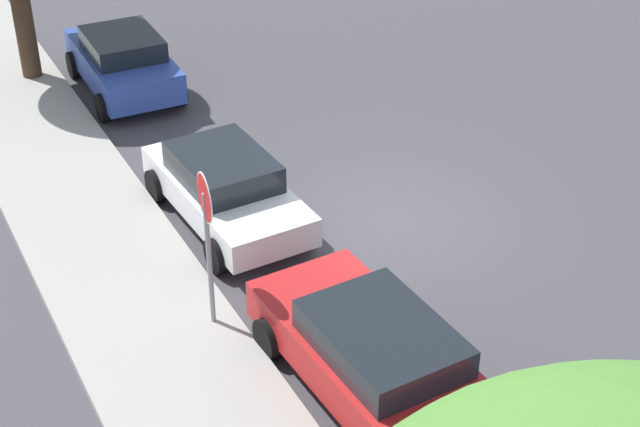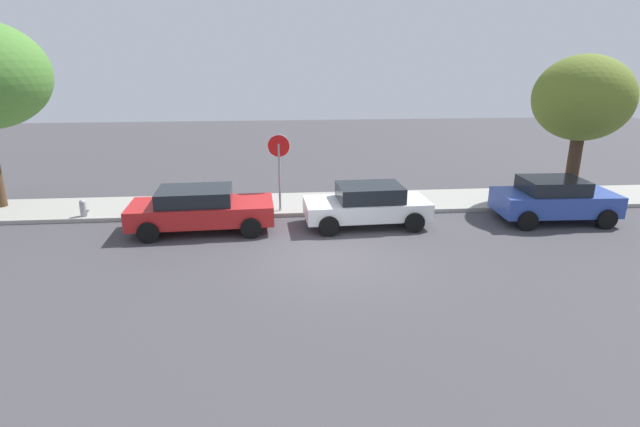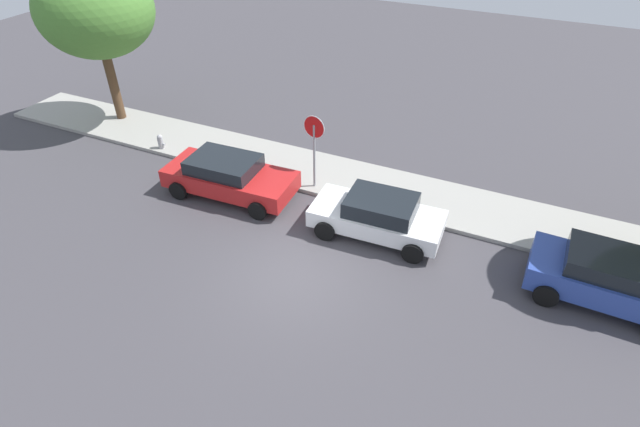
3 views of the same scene
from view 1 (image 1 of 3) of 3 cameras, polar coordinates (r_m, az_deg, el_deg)
The scene contains 6 objects.
ground_plane at distance 18.24m, azimuth 3.96°, elevation -0.45°, with size 60.00×60.00×0.00m, color #423F44.
sidewalk_curb at distance 16.56m, azimuth -11.00°, elevation -4.58°, with size 32.00×2.64×0.14m, color #9E9B93.
stop_sign at distance 14.63m, azimuth -6.61°, elevation -0.69°, with size 0.78×0.10×2.80m.
parked_car_red at distance 14.04m, azimuth 3.26°, elevation -8.28°, with size 4.53×2.21×1.38m.
parked_car_white at distance 17.95m, azimuth -5.50°, elevation 1.52°, with size 4.07×2.08×1.35m.
parked_car_blue at distance 23.30m, azimuth -11.38°, elevation 8.68°, with size 3.88×2.06×1.46m.
Camera 1 is at (-12.97, 8.24, 9.83)m, focal length 55.00 mm.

